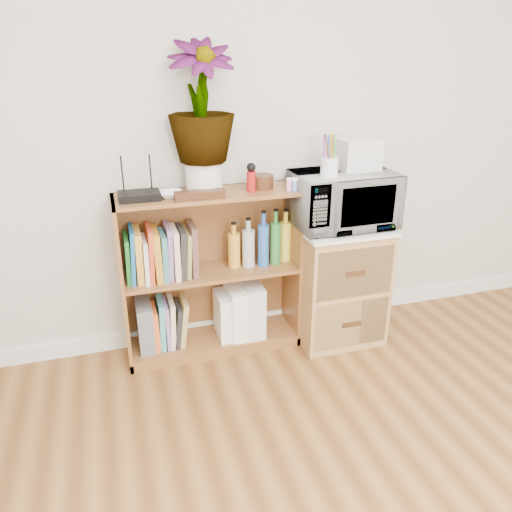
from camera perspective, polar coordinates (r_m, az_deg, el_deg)
name	(u,v)px	position (r m, az deg, el deg)	size (l,w,h in m)	color
skirting_board	(262,319)	(3.23, 0.70, -7.19)	(4.00, 0.02, 0.10)	white
bookshelf	(211,274)	(2.84, -5.15, -2.09)	(1.00, 0.30, 0.95)	brown
wicker_unit	(336,283)	(3.05, 9.15, -3.05)	(0.50, 0.45, 0.70)	#9E7542
microwave	(343,199)	(2.86, 9.89, 6.39)	(0.56, 0.38, 0.31)	white
pen_cup	(329,167)	(2.70, 8.38, 10.04)	(0.09, 0.09, 0.10)	silver
small_appliance	(358,154)	(2.88, 11.59, 11.33)	(0.22, 0.18, 0.17)	silver
router	(139,196)	(2.61, -13.20, 6.72)	(0.21, 0.14, 0.04)	black
white_bowl	(170,194)	(2.61, -9.75, 6.95)	(0.13, 0.13, 0.03)	white
plant_pot	(204,177)	(2.67, -5.95, 8.96)	(0.19, 0.19, 0.16)	silver
potted_plant	(201,102)	(2.61, -6.30, 17.11)	(0.34, 0.34, 0.60)	#30752F
trinket_box	(200,195)	(2.56, -6.47, 6.95)	(0.26, 0.06, 0.04)	#331D0E
kokeshi_doll	(251,181)	(2.68, -0.56, 8.51)	(0.05, 0.05, 0.11)	maroon
wooden_bowl	(262,182)	(2.75, 0.69, 8.51)	(0.13, 0.13, 0.07)	#3A1C10
paint_jars	(295,185)	(2.71, 4.44, 8.04)	(0.11, 0.04, 0.06)	pink
file_box	(145,325)	(2.92, -12.59, -7.73)	(0.08, 0.22, 0.28)	slate
magazine_holder_left	(224,315)	(2.96, -3.68, -6.76)	(0.09, 0.22, 0.27)	white
magazine_holder_mid	(236,310)	(2.97, -2.33, -6.24)	(0.10, 0.25, 0.31)	white
magazine_holder_right	(252,307)	(2.99, -0.49, -5.87)	(0.10, 0.26, 0.32)	silver
cookbooks	(161,253)	(2.74, -10.82, 0.32)	(0.38, 0.20, 0.30)	#1F7628
liquor_bottles	(262,240)	(2.84, 0.66, 1.79)	(0.38, 0.07, 0.32)	gold
lower_books	(169,323)	(2.93, -9.94, -7.53)	(0.20, 0.19, 0.28)	orange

